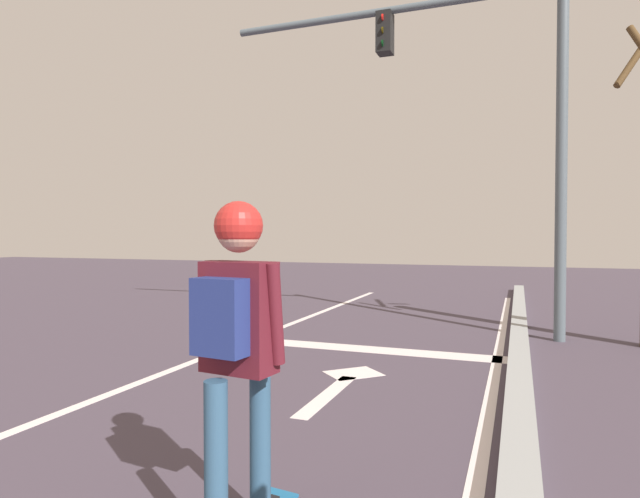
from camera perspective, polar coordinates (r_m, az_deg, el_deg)
lane_line_center at (r=5.34m, az=-24.62°, el=-15.13°), size 0.12×20.00×0.01m
lane_line_curbside at (r=3.91m, az=16.73°, el=-21.38°), size 0.12×20.00×0.01m
stop_bar at (r=7.20m, az=5.21°, el=-10.69°), size 3.57×0.40×0.01m
lane_arrow_stem at (r=5.21m, az=0.79°, el=-15.45°), size 0.16×1.40×0.01m
lane_arrow_head at (r=5.98m, az=3.63°, el=-13.21°), size 0.71×0.71×0.01m
curb_strip at (r=3.88m, az=20.68°, el=-20.54°), size 0.24×24.00×0.14m
skater at (r=2.62m, az=-8.95°, el=-7.98°), size 0.45×0.61×1.60m
traffic_signal_mast at (r=8.60m, az=16.35°, el=16.24°), size 5.23×0.34×5.33m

